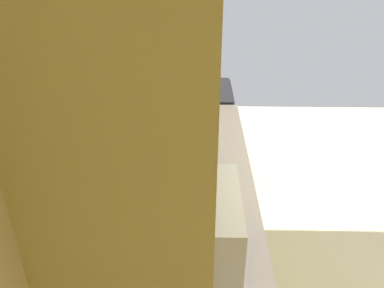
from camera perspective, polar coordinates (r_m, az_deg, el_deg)
wall_back at (r=2.06m, az=-8.92°, el=4.69°), size 4.36×0.12×2.68m
upper_cabinets at (r=1.45m, az=-4.33°, el=14.62°), size 1.85×0.33×0.65m
oven_range at (r=3.79m, az=1.12°, el=1.62°), size 0.70×0.61×1.09m
microwave at (r=1.70m, az=0.40°, el=-11.71°), size 0.51×0.40×0.30m
bowl at (r=2.85m, az=2.35°, el=3.03°), size 0.13×0.13×0.07m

